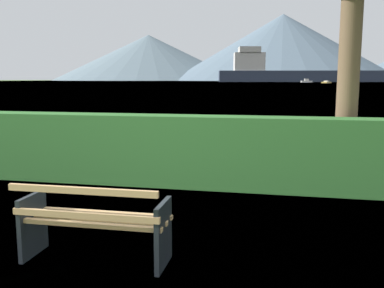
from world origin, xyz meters
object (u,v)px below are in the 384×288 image
(cargo_ship_large, at_px, (289,72))
(sailboat_mid, at_px, (326,82))
(park_bench, at_px, (94,223))
(tender_far, at_px, (307,81))

(cargo_ship_large, bearing_deg, sailboat_mid, -79.75)
(park_bench, bearing_deg, tender_far, 86.54)
(tender_far, bearing_deg, cargo_ship_large, 100.04)
(cargo_ship_large, distance_m, sailboat_mid, 90.32)
(cargo_ship_large, height_order, sailboat_mid, cargo_ship_large)
(park_bench, xyz_separation_m, cargo_ship_large, (5.79, 295.29, 6.05))
(sailboat_mid, relative_size, tender_far, 1.22)
(cargo_ship_large, bearing_deg, park_bench, -91.12)
(sailboat_mid, height_order, tender_far, tender_far)
(park_bench, relative_size, sailboat_mid, 0.20)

